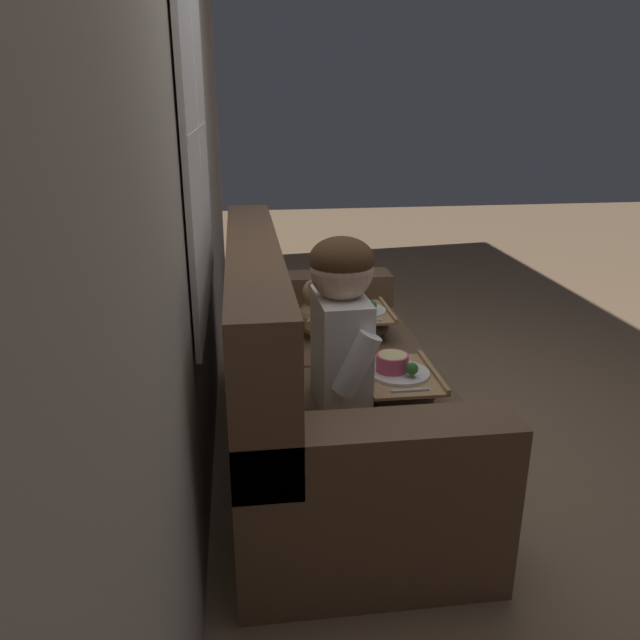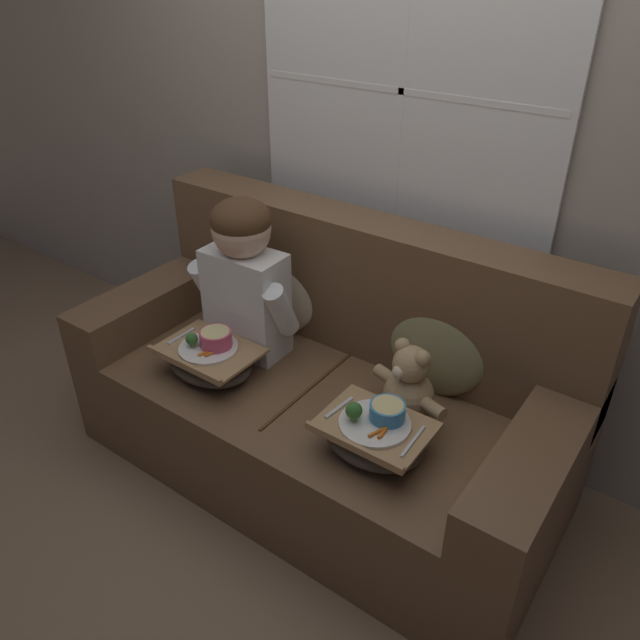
% 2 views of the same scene
% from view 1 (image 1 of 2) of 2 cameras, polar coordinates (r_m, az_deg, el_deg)
% --- Properties ---
extents(ground_plane, '(14.00, 14.00, 0.00)m').
position_cam_1_polar(ground_plane, '(3.07, 1.28, -12.12)').
color(ground_plane, '#8E7051').
extents(wall_back_with_window, '(8.00, 0.08, 2.60)m').
position_cam_1_polar(wall_back_with_window, '(2.60, -11.91, 12.53)').
color(wall_back_with_window, '#A89E8E').
rests_on(wall_back_with_window, ground_plane).
extents(couch, '(1.99, 0.92, 1.04)m').
position_cam_1_polar(couch, '(2.88, -0.16, -6.05)').
color(couch, brown).
rests_on(couch, ground_plane).
extents(throw_pillow_behind_child, '(0.41, 0.20, 0.43)m').
position_cam_1_polar(throw_pillow_behind_child, '(2.39, -3.61, -3.91)').
color(throw_pillow_behind_child, '#C1B293').
rests_on(throw_pillow_behind_child, couch).
extents(throw_pillow_behind_teddy, '(0.42, 0.20, 0.44)m').
position_cam_1_polar(throw_pillow_behind_teddy, '(3.12, -4.61, 1.75)').
color(throw_pillow_behind_teddy, '#898456').
rests_on(throw_pillow_behind_teddy, couch).
extents(child_figure, '(0.48, 0.24, 0.68)m').
position_cam_1_polar(child_figure, '(2.35, 1.96, 0.30)').
color(child_figure, white).
rests_on(child_figure, couch).
extents(teddy_bear, '(0.34, 0.25, 0.31)m').
position_cam_1_polar(teddy_bear, '(3.16, -0.30, 0.83)').
color(teddy_bear, tan).
rests_on(teddy_bear, couch).
extents(lap_tray_child, '(0.39, 0.29, 0.20)m').
position_cam_1_polar(lap_tray_child, '(2.51, 7.22, -5.90)').
color(lap_tray_child, '#473D33').
rests_on(lap_tray_child, child_figure).
extents(lap_tray_teddy, '(0.37, 0.29, 0.20)m').
position_cam_1_polar(lap_tray_teddy, '(3.21, 3.81, -0.01)').
color(lap_tray_teddy, '#473D33').
rests_on(lap_tray_teddy, teddy_bear).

